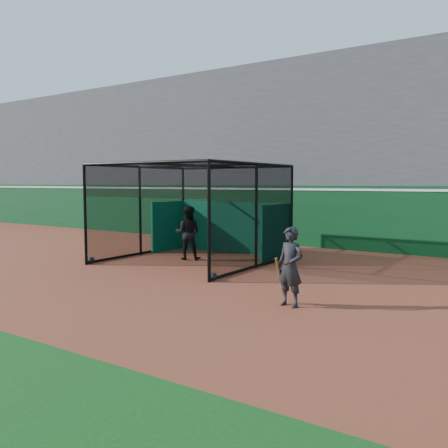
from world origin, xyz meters
The scene contains 6 objects.
ground centered at (0.00, 0.00, 0.00)m, with size 120.00×120.00×0.00m, color brown.
outfield_wall centered at (0.00, 8.50, 1.29)m, with size 50.00×0.50×2.50m.
grandstand centered at (0.00, 12.27, 4.48)m, with size 50.00×7.85×8.95m.
batting_cage centered at (-1.14, 2.93, 1.59)m, with size 4.90×5.09×3.19m.
batter centered at (-1.49, 3.07, 0.92)m, with size 0.89×0.69×1.83m, color black.
on_deck_player centered at (4.10, -0.63, 0.85)m, with size 0.68×0.51×1.70m.
Camera 1 is at (8.38, -9.64, 2.62)m, focal length 38.00 mm.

